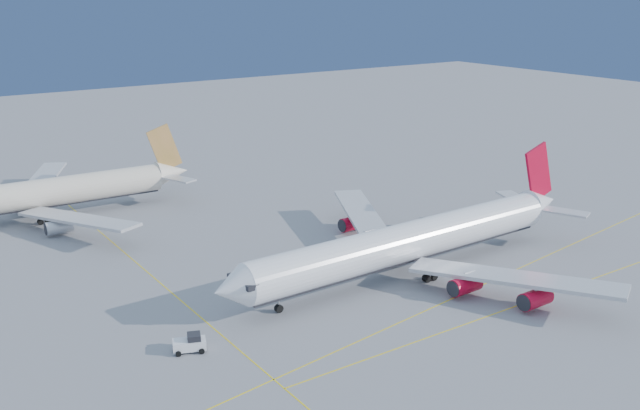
{
  "coord_description": "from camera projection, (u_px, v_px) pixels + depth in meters",
  "views": [
    {
      "loc": [
        -77.17,
        -75.76,
        44.01
      ],
      "look_at": [
        -8.84,
        24.44,
        7.0
      ],
      "focal_mm": 40.0,
      "sensor_mm": 36.0,
      "label": 1
    }
  ],
  "objects": [
    {
      "name": "ground",
      "position": [
        451.0,
        274.0,
        114.3
      ],
      "size": [
        500.0,
        500.0,
        0.0
      ],
      "primitive_type": "plane",
      "color": "slate",
      "rests_on": "ground"
    },
    {
      "name": "taxiway_lines",
      "position": [
        354.0,
        282.0,
        111.38
      ],
      "size": [
        118.86,
        140.0,
        0.02
      ],
      "color": "yellow",
      "rests_on": "ground"
    },
    {
      "name": "airliner_virgin",
      "position": [
        414.0,
        241.0,
        113.85
      ],
      "size": [
        71.43,
        64.24,
        17.64
      ],
      "rotation": [
        0.0,
        0.0,
        0.03
      ],
      "color": "white",
      "rests_on": "ground"
    },
    {
      "name": "airliner_etihad",
      "position": [
        39.0,
        194.0,
        140.65
      ],
      "size": [
        63.01,
        58.27,
        16.46
      ],
      "rotation": [
        0.0,
        0.0,
        -0.03
      ],
      "color": "beige",
      "rests_on": "ground"
    },
    {
      "name": "pushback_tug",
      "position": [
        190.0,
        343.0,
        89.86
      ],
      "size": [
        4.59,
        3.66,
        2.32
      ],
      "rotation": [
        0.0,
        0.0,
        -0.37
      ],
      "color": "white",
      "rests_on": "ground"
    }
  ]
}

